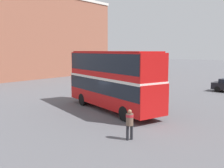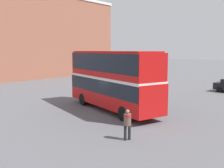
# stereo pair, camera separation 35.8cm
# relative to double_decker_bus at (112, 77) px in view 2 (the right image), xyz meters

# --- Properties ---
(ground_plane) EXTENTS (240.00, 240.00, 0.00)m
(ground_plane) POSITION_rel_double_decker_bus_xyz_m (0.83, -0.55, -2.74)
(ground_plane) COLOR #5B5B60
(building_row_left) EXTENTS (9.48, 31.09, 14.84)m
(building_row_left) POSITION_rel_double_decker_bus_xyz_m (-28.33, 13.07, 4.69)
(building_row_left) COLOR #935642
(building_row_left) RESTS_ON ground_plane
(double_decker_bus) EXTENTS (10.40, 5.49, 4.78)m
(double_decker_bus) POSITION_rel_double_decker_bus_xyz_m (0.00, 0.00, 0.00)
(double_decker_bus) COLOR red
(double_decker_bus) RESTS_ON ground_plane
(pedestrian_foreground) EXTENTS (0.55, 0.55, 1.69)m
(pedestrian_foreground) POSITION_rel_double_decker_bus_xyz_m (5.17, -4.99, -1.70)
(pedestrian_foreground) COLOR #232328
(pedestrian_foreground) RESTS_ON ground_plane
(parked_car_kerb_near) EXTENTS (4.27, 2.65, 1.66)m
(parked_car_kerb_near) POSITION_rel_double_decker_bus_xyz_m (-7.42, 14.56, -1.92)
(parked_car_kerb_near) COLOR silver
(parked_car_kerb_near) RESTS_ON ground_plane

